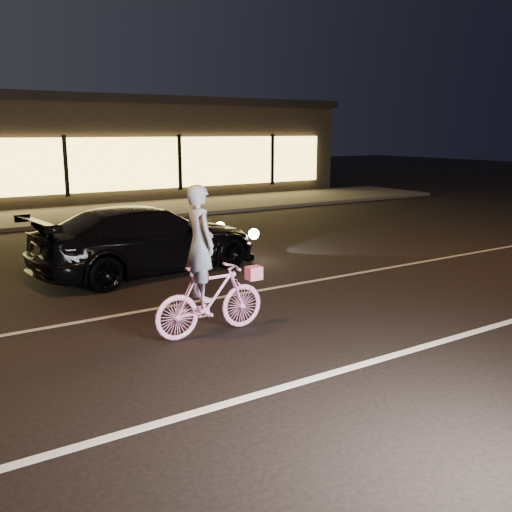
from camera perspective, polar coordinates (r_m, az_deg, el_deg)
ground at (r=8.79m, az=7.37°, el=-6.47°), size 90.00×90.00×0.00m
lane_stripe_near at (r=7.77m, az=14.57°, el=-9.31°), size 60.00×0.12×0.01m
lane_stripe_far at (r=10.32m, az=0.24°, el=-3.47°), size 60.00×0.10×0.01m
sidewalk at (r=20.27m, az=-16.91°, el=4.00°), size 30.00×4.00×0.12m
storefront at (r=25.89m, az=-20.91°, el=10.08°), size 25.40×8.42×4.20m
cyclist at (r=7.98m, az=-4.87°, el=-2.68°), size 1.69×0.58×2.13m
sedan at (r=11.74m, az=-10.71°, el=1.65°), size 4.90×2.47×1.36m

